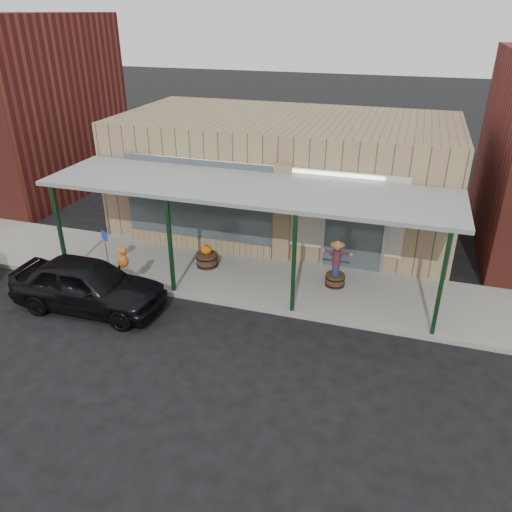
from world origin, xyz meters
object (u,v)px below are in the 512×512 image
(barrel_scarecrow, at_px, (336,271))
(handicap_sign, at_px, (106,246))
(parked_sedan, at_px, (88,285))
(barrel_pumpkin, at_px, (207,258))

(barrel_scarecrow, height_order, handicap_sign, barrel_scarecrow)
(handicap_sign, height_order, parked_sedan, parked_sedan)
(handicap_sign, xyz_separation_m, parked_sedan, (0.53, -1.78, -0.31))
(barrel_scarecrow, bearing_deg, barrel_pumpkin, 163.51)
(handicap_sign, bearing_deg, barrel_scarecrow, 35.05)
(barrel_scarecrow, bearing_deg, handicap_sign, 174.15)
(barrel_pumpkin, relative_size, parked_sedan, 0.19)
(barrel_pumpkin, bearing_deg, barrel_scarecrow, -0.21)
(parked_sedan, bearing_deg, barrel_scarecrow, -65.43)
(barrel_scarecrow, distance_m, parked_sedan, 7.13)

